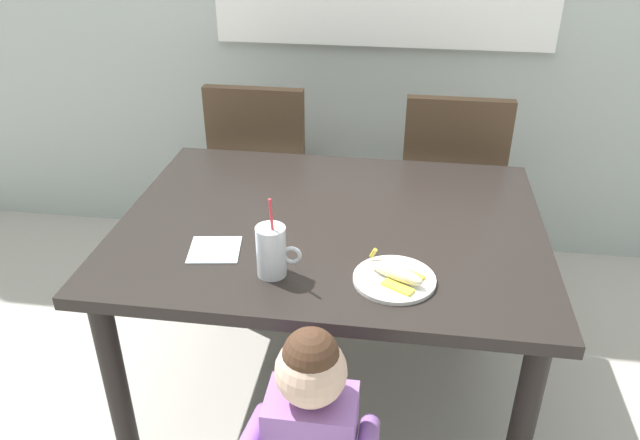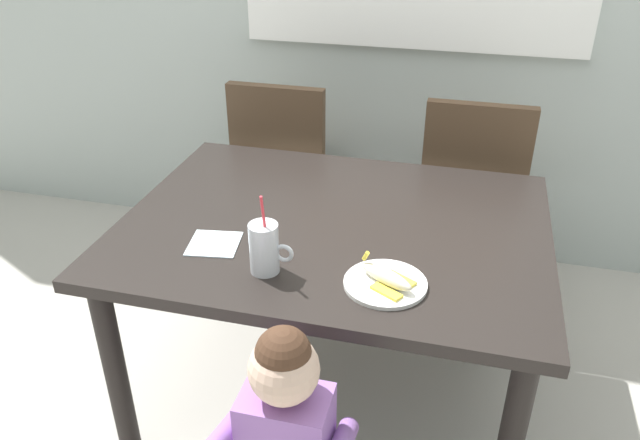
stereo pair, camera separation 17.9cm
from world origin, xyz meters
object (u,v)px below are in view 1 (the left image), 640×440
at_px(dining_table, 331,245).
at_px(milk_cup, 272,254).
at_px(snack_plate, 394,279).
at_px(paper_napkin, 215,250).
at_px(dining_chair_right, 449,183).
at_px(dining_chair_left, 263,170).
at_px(peeled_banana, 396,273).
at_px(toddler_standing, 311,432).

xyz_separation_m(dining_table, milk_cup, (-0.12, -0.32, 0.16)).
distance_m(snack_plate, paper_napkin, 0.55).
bearing_deg(dining_chair_right, milk_cup, 62.92).
bearing_deg(dining_table, snack_plate, -55.01).
xyz_separation_m(dining_chair_left, paper_napkin, (0.09, -1.00, 0.20)).
bearing_deg(snack_plate, milk_cup, -177.74).
bearing_deg(peeled_banana, dining_chair_right, 79.15).
bearing_deg(snack_plate, toddler_standing, -115.13).
relative_size(dining_chair_left, paper_napkin, 6.40).
relative_size(dining_table, dining_chair_left, 1.42).
xyz_separation_m(dining_table, peeled_banana, (0.22, -0.32, 0.12)).
relative_size(dining_chair_left, dining_chair_right, 1.00).
relative_size(dining_table, peeled_banana, 8.07).
height_order(dining_table, dining_chair_left, dining_chair_left).
height_order(dining_table, paper_napkin, paper_napkin).
bearing_deg(toddler_standing, milk_cup, 114.72).
bearing_deg(dining_chair_left, snack_plate, 120.08).
height_order(dining_chair_left, snack_plate, dining_chair_left).
bearing_deg(paper_napkin, dining_table, 35.28).
xyz_separation_m(dining_chair_right, peeled_banana, (-0.20, -1.07, 0.23)).
bearing_deg(milk_cup, snack_plate, 2.26).
distance_m(dining_chair_left, snack_plate, 1.26).
bearing_deg(peeled_banana, dining_table, 124.95).
xyz_separation_m(dining_table, dining_chair_right, (0.43, 0.75, -0.10)).
height_order(toddler_standing, snack_plate, toddler_standing).
distance_m(dining_chair_right, milk_cup, 1.24).
relative_size(dining_table, paper_napkin, 9.09).
relative_size(toddler_standing, milk_cup, 3.33).
relative_size(dining_table, dining_chair_right, 1.42).
height_order(toddler_standing, paper_napkin, toddler_standing).
distance_m(milk_cup, paper_napkin, 0.23).
relative_size(dining_chair_right, toddler_standing, 1.15).
height_order(milk_cup, peeled_banana, milk_cup).
height_order(toddler_standing, milk_cup, milk_cup).
height_order(dining_table, dining_chair_right, dining_chair_right).
distance_m(milk_cup, snack_plate, 0.35).
distance_m(dining_table, snack_plate, 0.39).
height_order(dining_chair_right, paper_napkin, dining_chair_right).
xyz_separation_m(dining_chair_left, dining_chair_right, (0.83, -0.02, 0.00)).
relative_size(toddler_standing, snack_plate, 3.64).
xyz_separation_m(dining_chair_right, milk_cup, (-0.55, -1.08, 0.26)).
bearing_deg(dining_chair_right, toddler_standing, 75.03).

